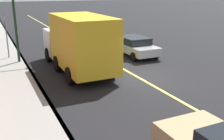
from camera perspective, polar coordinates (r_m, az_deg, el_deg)
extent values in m
plane|color=black|center=(14.58, 5.63, -1.61)|extent=(200.00, 200.00, 0.00)
cube|color=gray|center=(12.70, -20.04, -5.08)|extent=(80.00, 2.55, 0.15)
cube|color=slate|center=(12.83, -14.73, -4.37)|extent=(80.00, 0.16, 0.15)
cube|color=#D8CC4C|center=(14.58, 5.63, -1.58)|extent=(80.00, 0.16, 0.01)
cube|color=#A8AAB2|center=(19.34, 4.87, 4.80)|extent=(4.32, 1.81, 0.55)
cube|color=black|center=(19.37, 4.68, 6.38)|extent=(2.35, 1.66, 0.48)
cylinder|color=black|center=(18.69, 9.38, 3.34)|extent=(0.60, 0.22, 0.60)
cylinder|color=black|center=(17.77, 4.66, 2.81)|extent=(0.60, 0.22, 0.60)
cylinder|color=black|center=(21.04, 5.00, 5.02)|extent=(0.60, 0.22, 0.60)
cylinder|color=black|center=(20.22, 0.65, 4.60)|extent=(0.60, 0.22, 0.60)
cube|color=silver|center=(18.27, -10.10, 6.08)|extent=(2.03, 2.40, 1.62)
cube|color=gold|center=(14.68, -6.35, 5.98)|extent=(5.06, 2.40, 2.81)
cylinder|color=black|center=(18.18, -13.47, 3.21)|extent=(0.90, 0.28, 0.90)
cylinder|color=black|center=(18.75, -6.59, 3.98)|extent=(0.90, 0.28, 0.90)
cylinder|color=black|center=(13.52, -9.00, -1.22)|extent=(0.90, 0.28, 0.90)
cylinder|color=black|center=(14.29, -0.14, -0.02)|extent=(0.90, 0.28, 0.90)
cylinder|color=black|center=(15.87, -11.60, 1.36)|extent=(0.90, 0.28, 0.90)
cylinder|color=black|center=(16.53, -3.86, 2.29)|extent=(0.90, 0.28, 0.90)
cylinder|color=#1E3823|center=(17.70, -19.96, 9.67)|extent=(0.16, 0.16, 5.37)
cylinder|color=slate|center=(19.20, -21.53, 6.41)|extent=(0.08, 0.08, 3.00)
cube|color=white|center=(19.03, -22.02, 10.26)|extent=(0.60, 0.02, 0.20)
cube|color=#DB5919|center=(19.06, -21.90, 9.21)|extent=(0.44, 0.02, 0.28)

